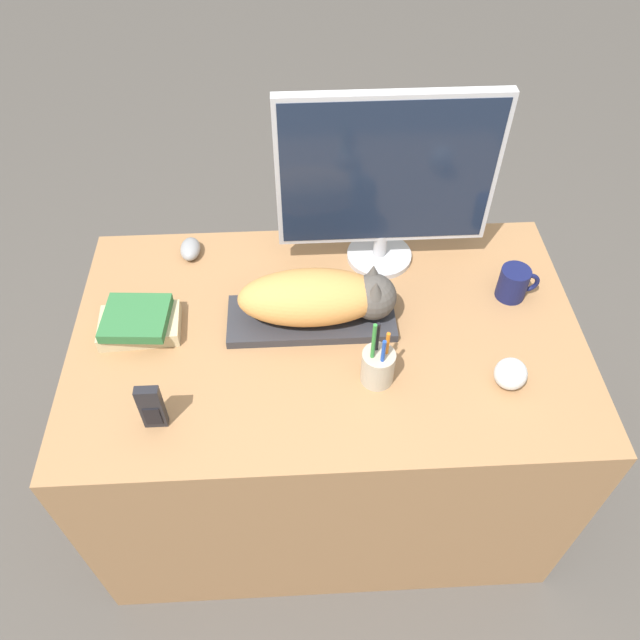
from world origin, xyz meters
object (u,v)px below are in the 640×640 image
object	(u,v)px
cat	(323,297)
baseball	(511,374)
keyboard	(311,318)
coffee_mug	(514,283)
monitor	(387,178)
phone	(152,407)
pen_cup	(378,366)
book_stack	(138,323)
computer_mouse	(190,249)

from	to	relation	value
cat	baseball	xyz separation A→B (m)	(0.42, -0.22, -0.05)
keyboard	baseball	distance (m)	0.50
cat	coffee_mug	size ratio (longest dim) A/B	3.61
cat	monitor	bearing A→B (deg)	53.01
cat	phone	xyz separation A→B (m)	(-0.38, -0.28, -0.03)
keyboard	cat	xyz separation A→B (m)	(0.03, 0.00, 0.08)
pen_cup	phone	world-z (taller)	pen_cup
pen_cup	book_stack	world-z (taller)	pen_cup
cat	monitor	distance (m)	0.34
monitor	baseball	xyz separation A→B (m)	(0.25, -0.44, -0.23)
computer_mouse	pen_cup	size ratio (longest dim) A/B	0.43
computer_mouse	pen_cup	world-z (taller)	pen_cup
keyboard	coffee_mug	distance (m)	0.53
computer_mouse	book_stack	bearing A→B (deg)	-110.03
baseball	book_stack	distance (m)	0.90
monitor	book_stack	world-z (taller)	monitor
keyboard	coffee_mug	bearing A→B (deg)	7.04
baseball	pen_cup	bearing A→B (deg)	174.30
monitor	coffee_mug	distance (m)	0.43
monitor	phone	size ratio (longest dim) A/B	4.30
monitor	baseball	distance (m)	0.56
keyboard	monitor	xyz separation A→B (m)	(0.20, 0.23, 0.26)
coffee_mug	pen_cup	distance (m)	0.46
phone	baseball	bearing A→B (deg)	4.75
computer_mouse	coffee_mug	world-z (taller)	coffee_mug
book_stack	baseball	bearing A→B (deg)	-13.22
cat	keyboard	bearing A→B (deg)	-180.00
book_stack	keyboard	bearing A→B (deg)	1.48
coffee_mug	phone	world-z (taller)	phone
cat	monitor	size ratio (longest dim) A/B	0.71
baseball	computer_mouse	bearing A→B (deg)	147.96
phone	book_stack	distance (m)	0.28
cat	pen_cup	world-z (taller)	pen_cup
cat	phone	size ratio (longest dim) A/B	3.05
cat	computer_mouse	bearing A→B (deg)	142.96
keyboard	book_stack	size ratio (longest dim) A/B	2.08
monitor	keyboard	bearing A→B (deg)	-131.38
cat	baseball	size ratio (longest dim) A/B	5.16
monitor	phone	distance (m)	0.78
baseball	phone	size ratio (longest dim) A/B	0.59
book_stack	pen_cup	bearing A→B (deg)	-17.04
monitor	book_stack	size ratio (longest dim) A/B	2.71
coffee_mug	phone	bearing A→B (deg)	-158.45
coffee_mug	baseball	size ratio (longest dim) A/B	1.43
computer_mouse	baseball	distance (m)	0.92
keyboard	phone	xyz separation A→B (m)	(-0.36, -0.28, 0.05)
coffee_mug	baseball	world-z (taller)	coffee_mug
cat	pen_cup	distance (m)	0.22
monitor	pen_cup	world-z (taller)	monitor
keyboard	cat	size ratio (longest dim) A/B	1.08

